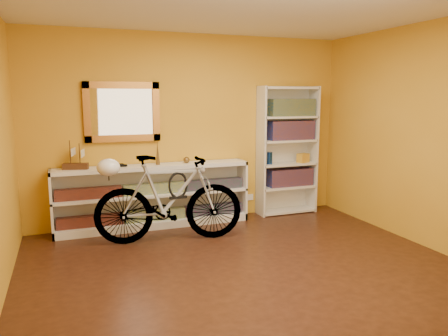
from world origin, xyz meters
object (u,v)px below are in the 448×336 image
object	(u,v)px
bookcase	(287,151)
bicycle	(169,199)
helmet	(108,167)
console_unit	(154,196)

from	to	relation	value
bookcase	bicycle	xyz separation A→B (m)	(-1.97, -0.68, -0.41)
bicycle	helmet	bearing A→B (deg)	90.00
console_unit	bookcase	distance (m)	2.09
bookcase	bicycle	distance (m)	2.12
console_unit	bookcase	world-z (taller)	bookcase
console_unit	helmet	xyz separation A→B (m)	(-0.63, -0.56, 0.52)
helmet	bicycle	bearing A→B (deg)	-8.06
console_unit	helmet	size ratio (longest dim) A/B	9.68
bicycle	helmet	world-z (taller)	bicycle
console_unit	bicycle	xyz separation A→B (m)	(0.06, -0.66, 0.11)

